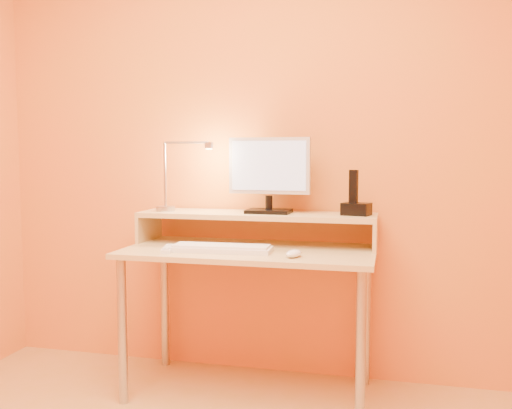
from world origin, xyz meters
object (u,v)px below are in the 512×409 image
(lamp_base, at_px, (166,209))
(phone_dock, at_px, (356,209))
(monitor_panel, at_px, (269,166))
(keyboard, at_px, (221,249))
(remote_control, at_px, (168,249))
(mouse, at_px, (294,254))

(lamp_base, height_order, phone_dock, phone_dock)
(monitor_panel, bearing_deg, lamp_base, -174.02)
(monitor_panel, distance_m, keyboard, 0.50)
(phone_dock, distance_m, remote_control, 0.92)
(mouse, bearing_deg, lamp_base, 176.97)
(phone_dock, distance_m, keyboard, 0.68)
(monitor_panel, relative_size, mouse, 4.13)
(phone_dock, bearing_deg, remote_control, -145.54)
(monitor_panel, xyz_separation_m, mouse, (0.18, -0.33, -0.38))
(keyboard, distance_m, remote_control, 0.25)
(lamp_base, distance_m, keyboard, 0.47)
(mouse, relative_size, remote_control, 0.62)
(lamp_base, distance_m, phone_dock, 0.98)
(mouse, bearing_deg, monitor_panel, 137.81)
(lamp_base, relative_size, remote_control, 0.62)
(monitor_panel, xyz_separation_m, keyboard, (-0.17, -0.26, -0.39))
(monitor_panel, distance_m, remote_control, 0.65)
(lamp_base, height_order, mouse, lamp_base)
(lamp_base, bearing_deg, mouse, -21.96)
(monitor_panel, relative_size, phone_dock, 3.19)
(lamp_base, relative_size, mouse, 1.00)
(phone_dock, bearing_deg, lamp_base, -163.61)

